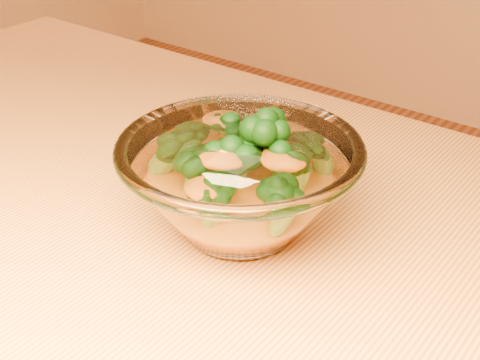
% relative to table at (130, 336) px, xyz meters
% --- Properties ---
extents(table, '(1.20, 0.80, 0.75)m').
position_rel_table_xyz_m(table, '(0.00, 0.00, 0.00)').
color(table, '#D37E3F').
rests_on(table, ground).
extents(glass_bowl, '(0.21, 0.21, 0.09)m').
position_rel_table_xyz_m(glass_bowl, '(0.06, 0.09, 0.15)').
color(glass_bowl, white).
rests_on(glass_bowl, table).
extents(cheese_sauce, '(0.12, 0.12, 0.03)m').
position_rel_table_xyz_m(cheese_sauce, '(0.06, 0.09, 0.13)').
color(cheese_sauce, '#DC5D12').
rests_on(cheese_sauce, glass_bowl).
extents(broccoli_heap, '(0.15, 0.14, 0.08)m').
position_rel_table_xyz_m(broccoli_heap, '(0.06, 0.10, 0.16)').
color(broccoli_heap, black).
rests_on(broccoli_heap, cheese_sauce).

